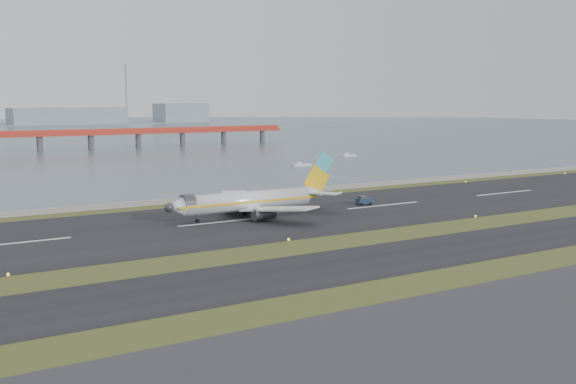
% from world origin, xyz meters
% --- Properties ---
extents(ground, '(1000.00, 1000.00, 0.00)m').
position_xyz_m(ground, '(0.00, 0.00, 0.00)').
color(ground, '#364619').
rests_on(ground, ground).
extents(taxiway_strip, '(1000.00, 18.00, 0.10)m').
position_xyz_m(taxiway_strip, '(0.00, -12.00, 0.05)').
color(taxiway_strip, black).
rests_on(taxiway_strip, ground).
extents(runway_strip, '(1000.00, 45.00, 0.10)m').
position_xyz_m(runway_strip, '(0.00, 30.00, 0.05)').
color(runway_strip, black).
rests_on(runway_strip, ground).
extents(seawall, '(1000.00, 2.50, 1.00)m').
position_xyz_m(seawall, '(0.00, 60.00, 0.50)').
color(seawall, gray).
rests_on(seawall, ground).
extents(red_pier, '(260.00, 5.00, 10.20)m').
position_xyz_m(red_pier, '(20.00, 250.00, 7.28)').
color(red_pier, '#AC2A1D').
rests_on(red_pier, ground).
extents(airliner, '(38.52, 32.89, 12.80)m').
position_xyz_m(airliner, '(7.33, 31.81, 3.46)').
color(airliner, silver).
rests_on(airliner, ground).
extents(pushback_tug, '(3.55, 2.38, 2.12)m').
position_xyz_m(pushback_tug, '(36.75, 33.07, 1.03)').
color(pushback_tug, '#16283D').
rests_on(pushback_tug, ground).
extents(workboat_near, '(7.11, 2.56, 1.70)m').
position_xyz_m(workboat_near, '(78.69, 120.51, 0.54)').
color(workboat_near, silver).
rests_on(workboat_near, ground).
extents(workboat_far, '(6.64, 2.15, 1.61)m').
position_xyz_m(workboat_far, '(120.20, 146.70, 0.51)').
color(workboat_far, silver).
rests_on(workboat_far, ground).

